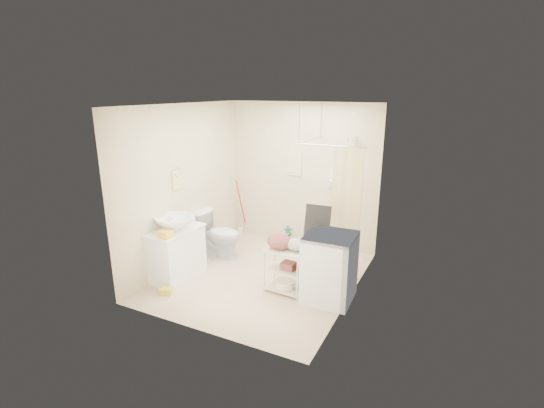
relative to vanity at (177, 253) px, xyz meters
The scene contains 23 objects.
floor 1.36m from the vanity, 26.87° to the left, with size 3.20×3.20×0.00m, color beige.
ceiling 2.56m from the vanity, 26.87° to the left, with size 2.80×3.20×0.04m, color silver.
wall_back 2.64m from the vanity, 62.07° to the left, with size 2.80×0.04×2.60m, color beige.
wall_front 1.79m from the vanity, 41.11° to the right, with size 2.80×0.04×2.60m, color beige.
wall_left 1.11m from the vanity, 112.21° to the left, with size 0.04×3.20×2.60m, color beige.
wall_right 2.78m from the vanity, 12.93° to the left, with size 0.04×3.20×2.60m, color beige.
vanity is the anchor object (origin of this frame).
sink 0.49m from the vanity, 10.87° to the right, with size 0.59×0.59×0.20m, color white.
counter_basket 0.56m from the vanity, 71.48° to the right, with size 0.18×0.14×0.10m, color yellow.
floor_basket 0.62m from the vanity, 69.84° to the right, with size 0.25×0.19×0.13m, color yellow.
toilet 0.97m from the vanity, 82.91° to the left, with size 0.45×0.79×0.81m, color silver.
mop 2.10m from the vanity, 93.47° to the left, with size 0.11×0.11×1.11m, color #A42013, non-canonical shape.
potted_plant_a 2.23m from the vanity, 64.14° to the left, with size 0.18×0.12×0.34m, color brown.
potted_plant_b 2.51m from the vanity, 54.75° to the left, with size 0.19×0.16×0.35m, color brown.
hanging_towel 2.64m from the vanity, 65.02° to the left, with size 0.28×0.03×0.42m, color beige.
towel_ring 1.17m from the vanity, 119.57° to the left, with size 0.04×0.22×0.34m, color #E6D184, non-canonical shape.
tp_holder 0.74m from the vanity, 107.41° to the left, with size 0.08×0.12×0.14m, color white, non-canonical shape.
shower 2.67m from the vanity, 39.17° to the left, with size 1.10×1.10×2.10m, color white, non-canonical shape.
shampoo_bottle_a 2.93m from the vanity, 50.17° to the left, with size 0.09×0.09×0.23m, color silver.
shampoo_bottle_b 2.99m from the vanity, 48.04° to the left, with size 0.08×0.08×0.18m, color #4E5FAF.
washing_machine 2.34m from the vanity, 10.10° to the left, with size 0.64×0.67×0.94m, color white.
laundry_rack 1.71m from the vanity, 11.10° to the left, with size 0.57×0.33×0.78m, color beige, non-canonical shape.
ironing_board 2.12m from the vanity, 15.26° to the left, with size 0.37×0.11×1.29m, color black, non-canonical shape.
Camera 1 is at (2.61, -4.93, 2.81)m, focal length 26.00 mm.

